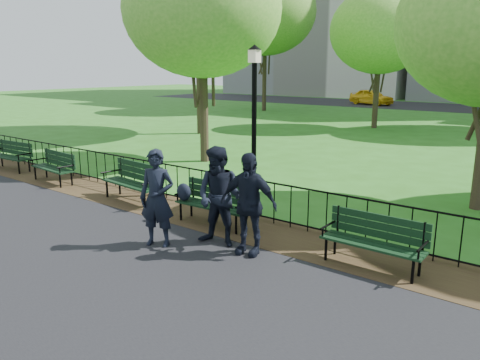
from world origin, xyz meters
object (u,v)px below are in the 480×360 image
Objects in this scene: tree_far_c at (380,31)px; person_mid at (219,197)px; tree_near_w at (202,9)px; tree_far_w at (265,11)px; park_bench_left_b at (55,164)px; lamppost at (254,115)px; taxi at (371,97)px; person_right at (248,204)px; park_bench_left_a at (134,178)px; park_bench_main at (204,196)px; park_bench_left_c at (12,153)px; park_bench_right_a at (375,236)px; person_left at (157,198)px.

tree_far_c reaches higher than person_mid.
tree_near_w is 19.92m from tree_far_w.
lamppost is at bearing 29.55° from park_bench_left_b.
taxi is (-10.76, 33.32, -0.23)m from person_mid.
tree_far_w is 28.63m from person_right.
person_right reaches higher than park_bench_left_a.
park_bench_main is at bearing -58.04° from tree_far_w.
park_bench_left_c is (-5.89, 0.00, -0.03)m from park_bench_left_a.
lamppost is 5.46m from tree_near_w.
tree_far_w is at bearing 128.55° from park_bench_right_a.
tree_far_c is at bearing 112.17° from park_bench_right_a.
tree_far_w is (-5.64, 22.18, 6.55)m from park_bench_left_c.
tree_far_c reaches higher than taxi.
tree_near_w is at bearing 148.79° from park_bench_right_a.
park_bench_right_a is 10.52m from tree_near_w.
park_bench_left_c is (-2.60, 0.09, 0.02)m from park_bench_left_b.
person_left is 0.98× the size of person_mid.
park_bench_main is 0.98× the size of park_bench_left_c.
park_bench_left_c is 11.99m from park_bench_right_a.
person_mid reaches higher than park_bench_left_c.
park_bench_main is 1.03× the size of park_bench_right_a.
tree_near_w is 0.71× the size of tree_far_w.
park_bench_left_a is 3.30m from park_bench_left_b.
tree_near_w is 9.38m from person_right.
tree_far_c is at bearing 84.96° from tree_near_w.
tree_far_w reaches higher than person_right.
tree_far_c is (4.97, 17.29, 4.46)m from park_bench_left_c.
park_bench_main is 0.17× the size of tree_far_w.
person_left is at bearing -84.39° from park_bench_main.
park_bench_left_b is at bearing -154.90° from taxi.
tree_far_w is (-17.63, 22.35, 6.57)m from park_bench_right_a.
park_bench_main is 33.96m from taxi.
tree_near_w is 4.07× the size of person_left.
park_bench_left_c is 18.54m from tree_far_c.
person_left is (-3.49, -1.48, 0.36)m from park_bench_right_a.
taxi is (-13.37, 32.54, 0.15)m from park_bench_right_a.
tree_near_w reaches higher than taxi.
person_right is at bearing -142.99° from taxi.
park_bench_right_a is 3.81m from person_left.
person_left is (0.19, -1.47, 0.33)m from park_bench_main.
taxi reaches higher than park_bench_main.
lamppost is 2.10× the size of person_left.
person_mid is (6.78, -0.87, 0.38)m from park_bench_left_b.
person_right is (-1.96, -0.79, 0.37)m from park_bench_right_a.
park_bench_left_b is at bearing -97.79° from tree_far_c.
tree_far_c is at bearing -139.02° from taxi.
person_mid is (1.07, -0.78, 0.35)m from park_bench_main.
taxi is (-9.12, 30.00, -1.34)m from lamppost.
person_mid reaches higher than park_bench_left_a.
park_bench_left_a is at bearing -149.22° from taxi.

